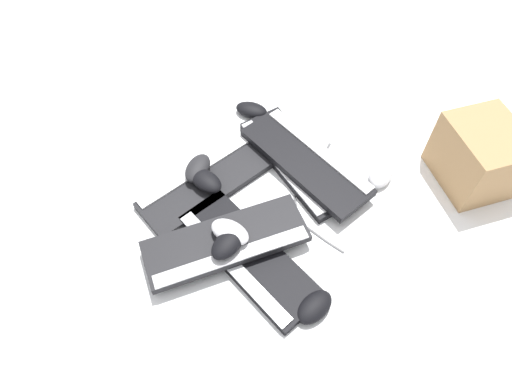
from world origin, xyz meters
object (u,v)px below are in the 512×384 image
object	(u,v)px
keyboard_3	(226,242)
mouse_1	(228,243)
mouse_2	(206,181)
cardboard_box	(479,156)
mouse_6	(198,168)
keyboard_1	(248,256)
mouse_4	(314,307)
mouse_5	(381,175)
mouse_3	(230,232)
keyboard_4	(306,161)
mouse_0	(252,110)
keyboard_0	(209,182)
keyboard_2	(296,161)

from	to	relation	value
keyboard_3	mouse_1	distance (m)	0.04
keyboard_3	mouse_2	world-z (taller)	mouse_2
cardboard_box	mouse_6	bearing A→B (deg)	17.45
keyboard_1	keyboard_3	size ratio (longest dim) A/B	1.03
mouse_4	cardboard_box	world-z (taller)	cardboard_box
mouse_2	mouse_6	size ratio (longest dim) A/B	1.00
mouse_1	mouse_5	xyz separation A→B (m)	(-0.35, -0.39, -0.06)
mouse_1	mouse_6	distance (m)	0.29
mouse_3	keyboard_3	bearing A→B (deg)	74.05
keyboard_4	mouse_4	distance (m)	0.46
keyboard_4	mouse_2	size ratio (longest dim) A/B	4.10
mouse_0	mouse_1	distance (m)	0.55
mouse_4	cardboard_box	distance (m)	0.66
keyboard_0	mouse_3	distance (m)	0.24
keyboard_1	keyboard_3	bearing A→B (deg)	-7.64
keyboard_4	mouse_0	size ratio (longest dim) A/B	4.10
keyboard_4	mouse_1	xyz separation A→B (m)	(0.13, 0.36, 0.04)
mouse_1	keyboard_4	bearing A→B (deg)	-0.34
keyboard_0	mouse_4	distance (m)	0.49
mouse_0	mouse_4	xyz separation A→B (m)	(-0.36, 0.62, 0.00)
mouse_5	mouse_6	bearing A→B (deg)	-59.28
keyboard_1	mouse_0	bearing A→B (deg)	-73.59
keyboard_2	keyboard_3	distance (m)	0.37
mouse_3	mouse_5	bearing A→B (deg)	-120.57
keyboard_0	mouse_5	size ratio (longest dim) A/B	4.10
keyboard_3	mouse_6	bearing A→B (deg)	-52.21
keyboard_2	keyboard_0	bearing A→B (deg)	34.07
keyboard_0	keyboard_3	world-z (taller)	keyboard_3
cardboard_box	mouse_3	bearing A→B (deg)	35.88
keyboard_4	mouse_5	size ratio (longest dim) A/B	4.10
keyboard_3	cardboard_box	xyz separation A→B (m)	(-0.62, -0.46, 0.06)
mouse_2	cardboard_box	xyz separation A→B (m)	(-0.74, -0.28, 0.05)
keyboard_0	keyboard_2	size ratio (longest dim) A/B	1.05
mouse_2	mouse_0	bearing A→B (deg)	-70.82
mouse_2	mouse_5	distance (m)	0.53
keyboard_4	keyboard_2	bearing A→B (deg)	-24.05
mouse_0	mouse_2	size ratio (longest dim) A/B	1.00
keyboard_3	keyboard_4	distance (m)	0.37
mouse_4	mouse_2	bearing A→B (deg)	-95.98
keyboard_2	mouse_3	distance (m)	0.36
mouse_6	cardboard_box	distance (m)	0.82
keyboard_3	keyboard_1	bearing A→B (deg)	172.36
keyboard_1	mouse_4	bearing A→B (deg)	156.16
keyboard_3	keyboard_4	xyz separation A→B (m)	(-0.14, -0.34, 0.00)
mouse_3	cardboard_box	xyz separation A→B (m)	(-0.61, -0.44, 0.02)
keyboard_0	keyboard_2	world-z (taller)	same
keyboard_0	keyboard_4	size ratio (longest dim) A/B	1.00
mouse_0	keyboard_0	bearing A→B (deg)	87.21
mouse_6	mouse_1	bearing A→B (deg)	40.63
keyboard_3	keyboard_2	bearing A→B (deg)	-106.58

